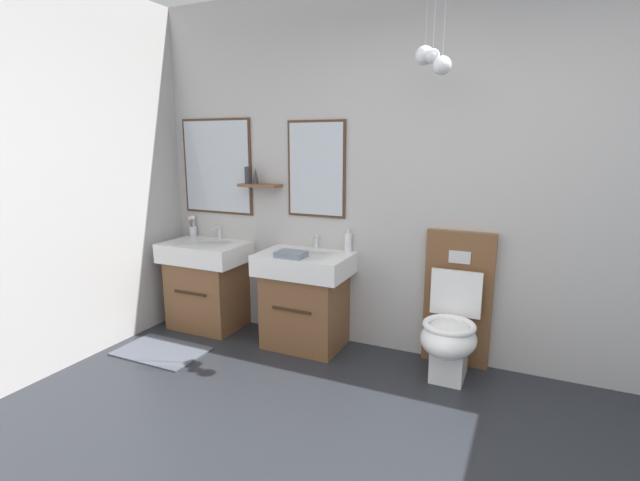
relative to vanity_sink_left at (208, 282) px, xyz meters
The scene contains 10 objects.
wall_back 2.35m from the vanity_sink_left, ahead, with size 5.42×0.62×2.76m.
bath_mat 0.73m from the vanity_sink_left, 90.00° to the right, with size 0.68×0.44×0.01m, color #474C56.
vanity_sink_left is the anchor object (origin of this frame).
tap_on_left_sink 0.47m from the vanity_sink_left, 90.00° to the left, with size 0.03×0.13×0.11m.
vanity_sink_right 0.97m from the vanity_sink_left, ahead, with size 0.72×0.51×0.77m.
tap_on_right_sink 1.08m from the vanity_sink_left, 11.02° to the left, with size 0.03×0.13×0.11m.
toilet 2.12m from the vanity_sink_left, ahead, with size 0.48×0.62×1.00m.
toothbrush_cup 0.53m from the vanity_sink_left, 147.76° to the left, with size 0.07×0.07×0.20m.
soap_dispenser 1.34m from the vanity_sink_left, ahead, with size 0.06×0.06×0.19m.
folded_hand_towel 1.01m from the vanity_sink_left, ahead, with size 0.22×0.16×0.04m, color gray.
Camera 1 is at (0.42, -1.40, 1.61)m, focal length 26.19 mm.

